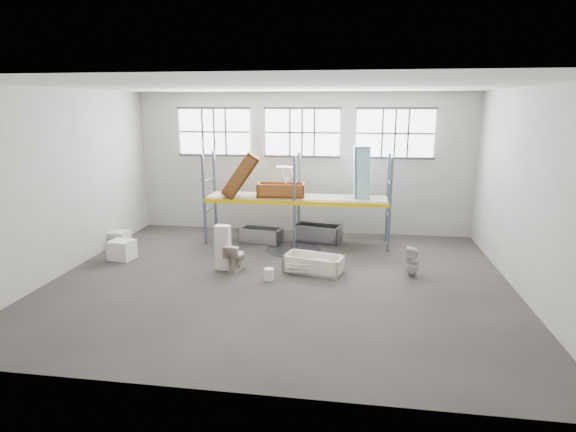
% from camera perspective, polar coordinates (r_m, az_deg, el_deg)
% --- Properties ---
extents(floor, '(12.00, 10.00, 0.10)m').
position_cam_1_polar(floor, '(12.46, -1.01, -8.11)').
color(floor, '#4A4440').
rests_on(floor, ground).
extents(ceiling, '(12.00, 10.00, 0.10)m').
position_cam_1_polar(ceiling, '(11.58, -1.12, 16.03)').
color(ceiling, silver).
rests_on(ceiling, ground).
extents(wall_back, '(12.00, 0.10, 5.00)m').
position_cam_1_polar(wall_back, '(16.70, 1.78, 6.51)').
color(wall_back, '#A3A097').
rests_on(wall_back, ground).
extents(wall_front, '(12.00, 0.10, 5.00)m').
position_cam_1_polar(wall_front, '(6.95, -7.90, -3.73)').
color(wall_front, '#AEAAA2').
rests_on(wall_front, ground).
extents(wall_left, '(0.10, 10.00, 5.00)m').
position_cam_1_polar(wall_left, '(14.06, -26.24, 3.78)').
color(wall_left, '#B3B0A6').
rests_on(wall_left, ground).
extents(wall_right, '(0.10, 10.00, 5.00)m').
position_cam_1_polar(wall_right, '(12.32, 27.94, 2.39)').
color(wall_right, '#ACA9A0').
rests_on(wall_right, ground).
extents(window_left, '(2.60, 0.04, 1.60)m').
position_cam_1_polar(window_left, '(17.16, -9.08, 10.23)').
color(window_left, white).
rests_on(window_left, wall_back).
extents(window_mid, '(2.60, 0.04, 1.60)m').
position_cam_1_polar(window_mid, '(16.49, 1.77, 10.26)').
color(window_mid, white).
rests_on(window_mid, wall_back).
extents(window_right, '(2.60, 0.04, 1.60)m').
position_cam_1_polar(window_right, '(16.44, 13.09, 9.91)').
color(window_right, white).
rests_on(window_right, wall_back).
extents(rack_upright_la, '(0.08, 0.08, 3.00)m').
position_cam_1_polar(rack_upright_la, '(15.44, -10.32, 1.95)').
color(rack_upright_la, slate).
rests_on(rack_upright_la, floor).
extents(rack_upright_lb, '(0.08, 0.08, 3.00)m').
position_cam_1_polar(rack_upright_lb, '(16.56, -9.01, 2.78)').
color(rack_upright_lb, slate).
rests_on(rack_upright_lb, floor).
extents(rack_upright_ma, '(0.08, 0.08, 3.00)m').
position_cam_1_polar(rack_upright_ma, '(14.76, 0.79, 1.64)').
color(rack_upright_ma, slate).
rests_on(rack_upright_ma, floor).
extents(rack_upright_mb, '(0.08, 0.08, 3.00)m').
position_cam_1_polar(rack_upright_mb, '(15.93, 1.36, 2.52)').
color(rack_upright_mb, slate).
rests_on(rack_upright_mb, floor).
extents(rack_upright_ra, '(0.08, 0.08, 3.00)m').
position_cam_1_polar(rack_upright_ra, '(14.68, 12.48, 1.25)').
color(rack_upright_ra, slate).
rests_on(rack_upright_ra, floor).
extents(rack_upright_rb, '(0.08, 0.08, 3.00)m').
position_cam_1_polar(rack_upright_rb, '(15.85, 12.20, 2.16)').
color(rack_upright_rb, slate).
rests_on(rack_upright_rb, floor).
extents(rack_beam_front, '(6.00, 0.10, 0.14)m').
position_cam_1_polar(rack_beam_front, '(14.76, 0.79, 1.64)').
color(rack_beam_front, yellow).
rests_on(rack_beam_front, floor).
extents(rack_beam_back, '(6.00, 0.10, 0.14)m').
position_cam_1_polar(rack_beam_back, '(15.93, 1.36, 2.52)').
color(rack_beam_back, yellow).
rests_on(rack_beam_back, floor).
extents(shelf_deck, '(5.90, 1.10, 0.03)m').
position_cam_1_polar(shelf_deck, '(15.33, 1.09, 2.39)').
color(shelf_deck, gray).
rests_on(shelf_deck, floor).
extents(wet_patch, '(1.80, 1.80, 0.00)m').
position_cam_1_polar(wet_patch, '(14.95, 0.67, -4.14)').
color(wet_patch, black).
rests_on(wet_patch, floor).
extents(bathtub_beige, '(1.74, 1.13, 0.47)m').
position_cam_1_polar(bathtub_beige, '(12.97, 3.21, -5.89)').
color(bathtub_beige, '#EFE2CD').
rests_on(bathtub_beige, floor).
extents(cistern_spare, '(0.42, 0.25, 0.38)m').
position_cam_1_polar(cistern_spare, '(12.64, 4.31, -6.22)').
color(cistern_spare, beige).
rests_on(cistern_spare, bathtub_beige).
extents(sink_in_tub, '(0.52, 0.52, 0.14)m').
position_cam_1_polar(sink_in_tub, '(12.91, 0.40, -6.32)').
color(sink_in_tub, beige).
rests_on(sink_in_tub, bathtub_beige).
extents(toilet_beige, '(0.57, 0.83, 0.78)m').
position_cam_1_polar(toilet_beige, '(13.14, -6.50, -4.99)').
color(toilet_beige, beige).
rests_on(toilet_beige, floor).
extents(cistern_tall, '(0.43, 0.30, 1.28)m').
position_cam_1_polar(cistern_tall, '(13.16, -8.03, -3.87)').
color(cistern_tall, beige).
rests_on(cistern_tall, floor).
extents(toilet_white, '(0.40, 0.39, 0.81)m').
position_cam_1_polar(toilet_white, '(13.08, 15.14, -5.40)').
color(toilet_white, silver).
rests_on(toilet_white, floor).
extents(steel_tub_left, '(1.48, 0.90, 0.51)m').
position_cam_1_polar(steel_tub_left, '(15.66, -3.37, -2.38)').
color(steel_tub_left, '#B7B8BF').
rests_on(steel_tub_left, floor).
extents(steel_tub_right, '(1.67, 1.05, 0.57)m').
position_cam_1_polar(steel_tub_right, '(15.83, 3.71, -2.10)').
color(steel_tub_right, '#929399').
rests_on(steel_tub_right, floor).
extents(rust_tub_flat, '(1.60, 0.85, 0.44)m').
position_cam_1_polar(rust_tub_flat, '(15.26, -0.88, 3.26)').
color(rust_tub_flat, '#99541A').
rests_on(rust_tub_flat, shelf_deck).
extents(rust_tub_tilted, '(1.39, 0.96, 1.56)m').
position_cam_1_polar(rust_tub_tilted, '(15.32, -5.87, 5.03)').
color(rust_tub_tilted, brown).
rests_on(rust_tub_tilted, shelf_deck).
extents(sink_on_shelf, '(0.73, 0.63, 0.56)m').
position_cam_1_polar(sink_on_shelf, '(15.07, -0.27, 4.19)').
color(sink_on_shelf, white).
rests_on(sink_on_shelf, rust_tub_flat).
extents(blue_tub_upright, '(0.60, 0.85, 1.77)m').
position_cam_1_polar(blue_tub_upright, '(15.28, 9.09, 5.29)').
color(blue_tub_upright, '#95D0E1').
rests_on(blue_tub_upright, shelf_deck).
extents(bucket, '(0.30, 0.30, 0.31)m').
position_cam_1_polar(bucket, '(12.41, -2.36, -7.19)').
color(bucket, silver).
rests_on(bucket, floor).
extents(carton_near, '(0.76, 0.68, 0.58)m').
position_cam_1_polar(carton_near, '(14.83, -19.80, -3.95)').
color(carton_near, white).
rests_on(carton_near, floor).
extents(carton_far, '(0.62, 0.62, 0.49)m').
position_cam_1_polar(carton_far, '(16.26, -20.14, -2.64)').
color(carton_far, beige).
rests_on(carton_far, floor).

